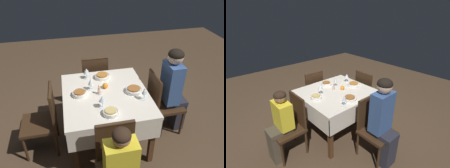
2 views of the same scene
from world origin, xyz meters
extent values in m
plane|color=#4C3826|center=(0.00, 0.00, 0.00)|extent=(8.00, 8.00, 0.00)
cube|color=silver|center=(0.00, 0.00, 0.73)|extent=(1.12, 1.03, 0.04)
cube|color=silver|center=(0.00, 0.51, 0.58)|extent=(1.12, 0.01, 0.25)
cube|color=silver|center=(0.00, -0.51, 0.58)|extent=(1.12, 0.01, 0.25)
cube|color=silver|center=(0.56, 0.00, 0.58)|extent=(0.01, 1.03, 0.25)
cube|color=silver|center=(-0.56, 0.00, 0.58)|extent=(0.01, 1.03, 0.25)
cube|color=#4C2D19|center=(0.49, 0.45, 0.36)|extent=(0.06, 0.06, 0.71)
cube|color=#4C2D19|center=(-0.49, 0.45, 0.36)|extent=(0.06, 0.06, 0.71)
cube|color=#4C2D19|center=(0.49, -0.45, 0.36)|extent=(0.06, 0.06, 0.71)
cube|color=#4C2D19|center=(-0.49, -0.45, 0.36)|extent=(0.06, 0.06, 0.71)
cube|color=#382314|center=(0.02, -0.84, 0.41)|extent=(0.42, 0.42, 0.04)
cube|color=#382314|center=(0.02, -0.64, 0.66)|extent=(0.39, 0.03, 0.46)
cylinder|color=#382314|center=(0.02, -0.64, 0.89)|extent=(0.38, 0.04, 0.04)
cylinder|color=#382314|center=(-0.16, -1.03, 0.20)|extent=(0.03, 0.03, 0.39)
cylinder|color=#382314|center=(0.21, -1.03, 0.20)|extent=(0.03, 0.03, 0.39)
cylinder|color=#382314|center=(-0.16, -0.66, 0.20)|extent=(0.03, 0.03, 0.39)
cylinder|color=#382314|center=(0.21, -0.66, 0.20)|extent=(0.03, 0.03, 0.39)
cube|color=#382314|center=(-0.69, 0.04, 0.66)|extent=(0.03, 0.39, 0.46)
cylinder|color=#382314|center=(-0.69, 0.04, 0.89)|extent=(0.04, 0.38, 0.04)
cube|color=#382314|center=(0.89, 0.02, 0.41)|extent=(0.42, 0.42, 0.04)
cube|color=#382314|center=(0.69, 0.02, 0.66)|extent=(0.03, 0.39, 0.46)
cylinder|color=#382314|center=(0.69, 0.02, 0.89)|extent=(0.04, 0.38, 0.04)
cylinder|color=#382314|center=(1.07, -0.16, 0.20)|extent=(0.03, 0.03, 0.39)
cylinder|color=#382314|center=(1.07, 0.21, 0.20)|extent=(0.03, 0.03, 0.39)
cylinder|color=#382314|center=(0.70, -0.16, 0.20)|extent=(0.03, 0.03, 0.39)
cylinder|color=#382314|center=(0.70, 0.21, 0.20)|extent=(0.03, 0.03, 0.39)
cube|color=#382314|center=(0.01, 0.84, 0.41)|extent=(0.42, 0.42, 0.04)
cube|color=#382314|center=(0.01, 0.64, 0.66)|extent=(0.39, 0.03, 0.46)
cylinder|color=#382314|center=(0.01, 0.64, 0.89)|extent=(0.38, 0.04, 0.04)
cylinder|color=#382314|center=(0.19, 1.03, 0.20)|extent=(0.03, 0.03, 0.39)
cylinder|color=#382314|center=(-0.18, 1.03, 0.20)|extent=(0.03, 0.03, 0.39)
cylinder|color=#382314|center=(0.19, 0.66, 0.20)|extent=(0.03, 0.03, 0.39)
cylinder|color=#382314|center=(-0.18, 0.66, 0.20)|extent=(0.03, 0.03, 0.39)
cube|color=#282833|center=(0.02, -1.04, 0.22)|extent=(0.22, 0.14, 0.43)
cube|color=#282833|center=(0.02, -0.96, 0.46)|extent=(0.24, 0.31, 0.06)
cube|color=#38568E|center=(0.02, -0.87, 0.77)|extent=(0.30, 0.18, 0.55)
sphere|color=beige|center=(0.02, -0.87, 1.13)|extent=(0.19, 0.19, 0.19)
ellipsoid|color=black|center=(0.02, -0.87, 1.17)|extent=(0.19, 0.19, 0.13)
cube|color=yellow|center=(-0.92, 0.04, 0.68)|extent=(0.18, 0.30, 0.38)
sphere|color=#9E7051|center=(-0.92, 0.04, 0.95)|extent=(0.16, 0.16, 0.16)
ellipsoid|color=black|center=(-0.92, 0.04, 0.97)|extent=(0.16, 0.16, 0.11)
cylinder|color=white|center=(-0.03, -0.34, 0.77)|extent=(0.21, 0.21, 0.04)
torus|color=white|center=(-0.03, -0.34, 0.79)|extent=(0.20, 0.20, 0.01)
cylinder|color=#995B28|center=(-0.03, -0.34, 0.79)|extent=(0.15, 0.15, 0.02)
cylinder|color=white|center=(-0.21, -0.42, 0.75)|extent=(0.06, 0.06, 0.00)
cylinder|color=white|center=(-0.21, -0.42, 0.79)|extent=(0.01, 0.01, 0.08)
cone|color=white|center=(-0.21, -0.42, 0.87)|extent=(0.07, 0.07, 0.08)
cylinder|color=white|center=(-0.21, -0.42, 0.85)|extent=(0.04, 0.04, 0.04)
cylinder|color=white|center=(-0.38, 0.02, 0.77)|extent=(0.17, 0.17, 0.04)
torus|color=white|center=(-0.38, 0.02, 0.79)|extent=(0.17, 0.17, 0.01)
cylinder|color=tan|center=(-0.38, 0.02, 0.79)|extent=(0.12, 0.12, 0.02)
cylinder|color=white|center=(-0.26, 0.08, 0.75)|extent=(0.07, 0.07, 0.00)
cylinder|color=white|center=(-0.26, 0.08, 0.79)|extent=(0.01, 0.01, 0.08)
cone|color=white|center=(-0.26, 0.08, 0.87)|extent=(0.08, 0.08, 0.06)
cylinder|color=white|center=(-0.26, 0.08, 0.86)|extent=(0.05, 0.05, 0.03)
cylinder|color=white|center=(0.38, -0.03, 0.77)|extent=(0.21, 0.21, 0.04)
torus|color=white|center=(0.38, -0.03, 0.79)|extent=(0.20, 0.20, 0.01)
cylinder|color=#B2702D|center=(0.38, -0.03, 0.79)|extent=(0.15, 0.15, 0.02)
cylinder|color=white|center=(0.40, 0.18, 0.75)|extent=(0.06, 0.06, 0.00)
cylinder|color=white|center=(0.40, 0.18, 0.79)|extent=(0.01, 0.01, 0.07)
cone|color=white|center=(0.40, 0.18, 0.86)|extent=(0.08, 0.08, 0.08)
cylinder|color=white|center=(0.40, 0.18, 0.84)|extent=(0.05, 0.05, 0.03)
cylinder|color=white|center=(0.04, 0.31, 0.77)|extent=(0.18, 0.18, 0.04)
torus|color=white|center=(0.04, 0.31, 0.79)|extent=(0.18, 0.18, 0.01)
cylinder|color=#995B28|center=(0.04, 0.31, 0.79)|extent=(0.13, 0.13, 0.02)
cylinder|color=white|center=(0.13, 0.16, 0.75)|extent=(0.06, 0.06, 0.00)
cylinder|color=white|center=(0.13, 0.16, 0.79)|extent=(0.01, 0.01, 0.07)
cone|color=white|center=(0.13, 0.16, 0.86)|extent=(0.07, 0.07, 0.08)
cylinder|color=white|center=(0.13, 0.16, 0.85)|extent=(0.04, 0.04, 0.04)
cylinder|color=beige|center=(0.01, 0.08, 0.75)|extent=(0.06, 0.06, 0.01)
cylinder|color=beige|center=(0.01, 0.08, 0.80)|extent=(0.03, 0.03, 0.09)
ellipsoid|color=#F9C64C|center=(0.01, 0.08, 0.86)|extent=(0.01, 0.01, 0.03)
sphere|color=orange|center=(0.12, -0.02, 0.78)|extent=(0.07, 0.07, 0.07)
camera|label=1|loc=(-2.13, 0.39, 2.28)|focal=35.00mm
camera|label=2|loc=(-1.66, -1.94, 2.02)|focal=28.00mm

